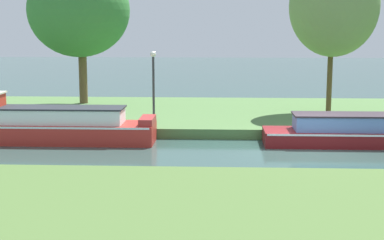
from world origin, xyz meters
TOP-DOWN VIEW (x-y plane):
  - ground_plane at (0.00, 0.00)m, footprint 120.00×120.00m
  - riverbank_far at (0.00, 7.00)m, footprint 72.00×10.00m
  - riverbank_near at (0.00, -9.00)m, footprint 72.00×10.00m
  - maroon_barge at (1.46, 1.20)m, footprint 5.49×1.74m
  - red_narrowboat at (-9.57, 1.20)m, footprint 8.03×1.76m
  - willow_tree_left at (-10.15, 8.88)m, footprint 5.14×4.52m
  - willow_tree_centre at (2.10, 6.65)m, footprint 4.05×3.62m
  - lamp_post at (-5.83, 3.81)m, footprint 0.24×0.24m
  - mooring_post_near at (-8.17, 2.64)m, footprint 0.15×0.15m

SIDE VIEW (x-z plane):
  - ground_plane at x=0.00m, z-range 0.00..0.00m
  - riverbank_far at x=0.00m, z-range 0.00..0.40m
  - riverbank_near at x=0.00m, z-range 0.00..0.40m
  - maroon_barge at x=1.46m, z-range -0.09..1.08m
  - red_narrowboat at x=-9.57m, z-range -0.32..1.58m
  - mooring_post_near at x=-8.17m, z-range 0.40..1.15m
  - lamp_post at x=-5.83m, z-range 0.78..3.73m
  - willow_tree_left at x=-10.15m, z-range 1.59..8.72m
  - willow_tree_centre at x=2.10m, z-range 1.68..8.87m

